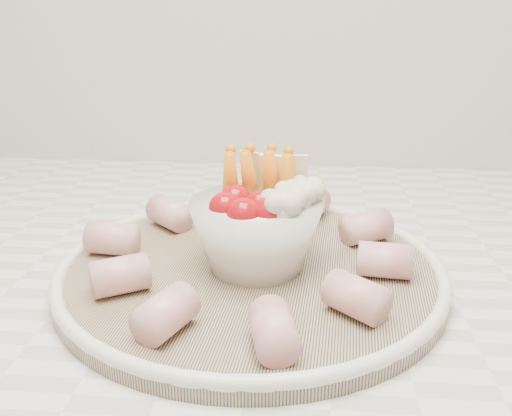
{
  "coord_description": "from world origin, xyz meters",
  "views": [
    {
      "loc": [
        0.15,
        0.89,
        1.17
      ],
      "look_at": [
        0.11,
        1.36,
        0.99
      ],
      "focal_mm": 40.0,
      "sensor_mm": 36.0,
      "label": 1
    }
  ],
  "objects": [
    {
      "name": "serving_platter",
      "position": [
        0.1,
        1.36,
        0.93
      ],
      "size": [
        0.38,
        0.38,
        0.02
      ],
      "color": "navy",
      "rests_on": "kitchen_counter"
    },
    {
      "name": "veggie_bowl",
      "position": [
        0.11,
        1.36,
        0.98
      ],
      "size": [
        0.12,
        0.12,
        0.1
      ],
      "color": "silver",
      "rests_on": "serving_platter"
    },
    {
      "name": "cured_meat_rolls",
      "position": [
        0.1,
        1.36,
        0.95
      ],
      "size": [
        0.3,
        0.31,
        0.03
      ],
      "color": "#C25966",
      "rests_on": "serving_platter"
    }
  ]
}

